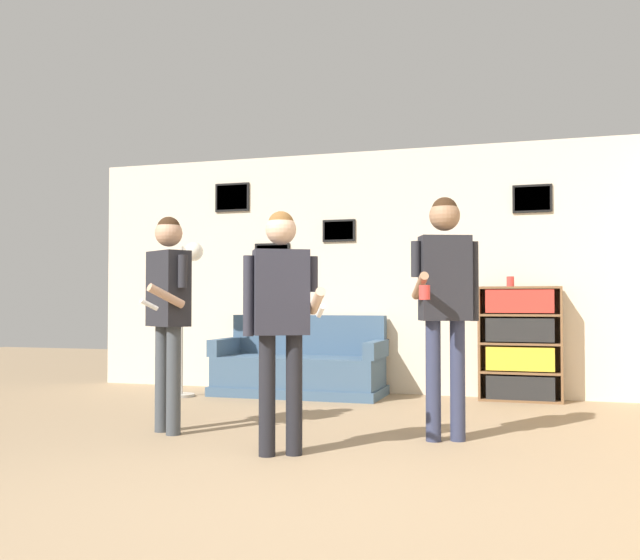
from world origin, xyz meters
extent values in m
plane|color=#937A5B|center=(0.00, 0.00, 0.00)|extent=(20.00, 20.00, 0.00)
cube|color=beige|center=(0.00, 4.62, 1.35)|extent=(7.50, 0.06, 2.70)
cube|color=black|center=(-2.06, 4.58, 2.25)|extent=(0.43, 0.02, 0.34)
cube|color=beige|center=(-2.06, 4.57, 2.25)|extent=(0.39, 0.01, 0.29)
cube|color=black|center=(1.35, 4.58, 2.09)|extent=(0.40, 0.02, 0.29)
cube|color=gray|center=(1.35, 4.57, 2.09)|extent=(0.36, 0.01, 0.25)
cube|color=black|center=(-0.74, 4.58, 1.81)|extent=(0.38, 0.02, 0.25)
cube|color=gray|center=(-0.74, 4.57, 1.81)|extent=(0.33, 0.01, 0.21)
cube|color=black|center=(-1.55, 4.58, 1.57)|extent=(0.43, 0.02, 0.24)
cube|color=gray|center=(-1.55, 4.57, 1.57)|extent=(0.38, 0.01, 0.19)
cube|color=#3D5670|center=(-1.08, 4.15, 0.05)|extent=(1.83, 0.80, 0.10)
cube|color=#3D5670|center=(-1.08, 4.15, 0.26)|extent=(1.77, 0.74, 0.32)
cube|color=#3D5670|center=(-1.08, 4.48, 0.64)|extent=(1.77, 0.14, 0.44)
cube|color=#3D5670|center=(-1.93, 4.15, 0.51)|extent=(0.12, 0.74, 0.18)
cube|color=#3D5670|center=(-0.22, 4.15, 0.51)|extent=(0.12, 0.74, 0.18)
cube|color=brown|center=(0.82, 4.40, 0.58)|extent=(0.02, 0.30, 1.17)
cube|color=brown|center=(1.62, 4.40, 0.58)|extent=(0.02, 0.30, 1.17)
cube|color=brown|center=(1.22, 4.54, 0.58)|extent=(0.83, 0.01, 1.17)
cube|color=brown|center=(1.22, 4.40, 0.01)|extent=(0.78, 0.30, 0.02)
cube|color=brown|center=(1.22, 4.40, 1.15)|extent=(0.78, 0.30, 0.02)
cube|color=brown|center=(1.22, 4.40, 0.29)|extent=(0.78, 0.30, 0.02)
cube|color=brown|center=(1.22, 4.40, 0.58)|extent=(0.78, 0.30, 0.02)
cube|color=brown|center=(1.22, 4.40, 0.87)|extent=(0.78, 0.30, 0.02)
cube|color=black|center=(1.22, 4.39, 0.14)|extent=(0.67, 0.26, 0.24)
cube|color=gold|center=(1.22, 4.39, 0.43)|extent=(0.67, 0.26, 0.24)
cube|color=black|center=(1.22, 4.39, 0.73)|extent=(0.67, 0.26, 0.24)
cube|color=red|center=(1.22, 4.39, 1.02)|extent=(0.67, 0.26, 0.24)
cylinder|color=#ADA89E|center=(-2.24, 3.69, 0.01)|extent=(0.28, 0.28, 0.03)
cylinder|color=#ADA89E|center=(-2.24, 3.69, 0.82)|extent=(0.03, 0.03, 1.57)
cylinder|color=#ADA89E|center=(-2.17, 3.69, 1.57)|extent=(0.02, 0.16, 0.02)
sphere|color=white|center=(-2.10, 3.69, 1.54)|extent=(0.20, 0.20, 0.20)
cylinder|color=#ADA89E|center=(-2.28, 3.75, 1.47)|extent=(0.15, 0.09, 0.02)
sphere|color=white|center=(-2.31, 3.81, 1.44)|extent=(0.20, 0.20, 0.20)
cylinder|color=#ADA89E|center=(-2.28, 3.63, 1.37)|extent=(0.15, 0.09, 0.02)
sphere|color=white|center=(-2.31, 3.57, 1.34)|extent=(0.20, 0.20, 0.20)
cylinder|color=#3D4247|center=(-1.41, 1.81, 0.41)|extent=(0.11, 0.11, 0.82)
cylinder|color=#3D4247|center=(-1.25, 1.71, 0.41)|extent=(0.11, 0.11, 0.82)
cube|color=#232328|center=(-1.33, 1.76, 1.11)|extent=(0.41, 0.36, 0.58)
sphere|color=tan|center=(-1.33, 1.76, 1.54)|extent=(0.21, 0.21, 0.21)
sphere|color=#382314|center=(-1.33, 1.76, 1.58)|extent=(0.18, 0.18, 0.18)
cylinder|color=#232328|center=(-1.15, 1.65, 1.24)|extent=(0.07, 0.07, 0.25)
cylinder|color=tan|center=(-1.22, 1.53, 1.05)|extent=(0.21, 0.29, 0.18)
cylinder|color=white|center=(-1.29, 1.41, 0.99)|extent=(0.10, 0.14, 0.09)
cylinder|color=#232328|center=(-1.51, 1.87, 1.09)|extent=(0.07, 0.07, 0.55)
cylinder|color=black|center=(-0.30, 1.23, 0.40)|extent=(0.11, 0.11, 0.79)
cylinder|color=black|center=(-0.15, 1.32, 0.40)|extent=(0.11, 0.11, 0.79)
cube|color=#282833|center=(-0.22, 1.27, 1.07)|extent=(0.41, 0.35, 0.56)
sphere|color=#D1A889|center=(-0.22, 1.27, 1.49)|extent=(0.20, 0.20, 0.20)
sphere|color=brown|center=(-0.22, 1.27, 1.53)|extent=(0.17, 0.17, 0.17)
cylinder|color=#282833|center=(-0.04, 1.38, 1.20)|extent=(0.07, 0.07, 0.24)
cylinder|color=#D1A889|center=(0.03, 1.26, 1.02)|extent=(0.19, 0.28, 0.18)
cylinder|color=white|center=(0.09, 1.15, 0.95)|extent=(0.10, 0.14, 0.09)
cylinder|color=#282833|center=(-0.41, 1.17, 1.05)|extent=(0.07, 0.07, 0.53)
cylinder|color=#2D334C|center=(0.67, 2.05, 0.44)|extent=(0.11, 0.11, 0.87)
cylinder|color=#2D334C|center=(0.84, 2.11, 0.44)|extent=(0.11, 0.11, 0.87)
cube|color=#232328|center=(0.75, 2.08, 1.18)|extent=(0.41, 0.32, 0.62)
sphere|color=#997051|center=(0.75, 2.08, 1.64)|extent=(0.23, 0.23, 0.23)
sphere|color=#382314|center=(0.75, 2.08, 1.68)|extent=(0.19, 0.19, 0.19)
cylinder|color=#232328|center=(0.96, 2.16, 1.16)|extent=(0.07, 0.07, 0.58)
cylinder|color=#232328|center=(0.55, 2.00, 1.32)|extent=(0.07, 0.07, 0.26)
cylinder|color=#997051|center=(0.61, 1.87, 1.12)|extent=(0.17, 0.32, 0.19)
cylinder|color=red|center=(0.66, 1.73, 1.08)|extent=(0.08, 0.08, 0.10)
cylinder|color=red|center=(1.13, 4.40, 1.22)|extent=(0.08, 0.08, 0.10)
camera|label=1|loc=(1.41, -3.16, 1.01)|focal=40.00mm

